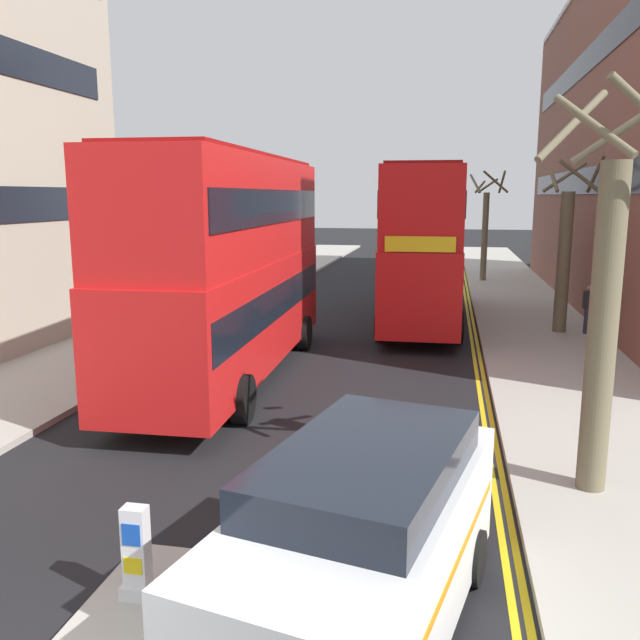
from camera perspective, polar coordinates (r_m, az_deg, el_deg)
name	(u,v)px	position (r m, az deg, el deg)	size (l,w,h in m)	color
sidewalk_right	(552,354)	(20.46, 19.57, -2.78)	(4.00, 80.00, 0.14)	#ADA89E
sidewalk_left	(142,336)	(22.49, -15.25, -1.34)	(4.00, 80.00, 0.14)	#ADA89E
kerb_line_outer	(482,370)	(18.32, 13.94, -4.23)	(0.10, 56.00, 0.01)	yellow
kerb_line_inner	(476,369)	(18.31, 13.44, -4.21)	(0.10, 56.00, 0.01)	yellow
traffic_island	(139,600)	(8.50, -15.47, -22.45)	(1.10, 2.20, 0.10)	#ADA89E
keep_left_bollard	(137,556)	(8.21, -15.68, -19.19)	(0.36, 0.28, 1.11)	silver
double_decker_bus_away	(230,261)	(16.70, -7.83, 5.12)	(2.99, 10.86, 5.64)	red
double_decker_bus_oncoming	(423,241)	(24.28, 8.94, 6.84)	(2.98, 10.86, 5.64)	red
taxi_minivan	(359,549)	(7.16, 3.46, -19.28)	(2.88, 5.11, 2.12)	white
pedestrian_far	(588,308)	(23.32, 22.31, 0.94)	(0.34, 0.22, 1.62)	#2D2D38
street_tree_near	(485,227)	(36.31, 14.22, 7.82)	(2.02, 1.97, 5.77)	#6B6047
street_tree_mid	(604,310)	(10.65, 23.50, 0.77)	(2.15, 2.17, 6.14)	#6B6047
street_tree_far	(565,255)	(23.15, 20.54, 5.34)	(1.65, 1.77, 5.79)	#6B6047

